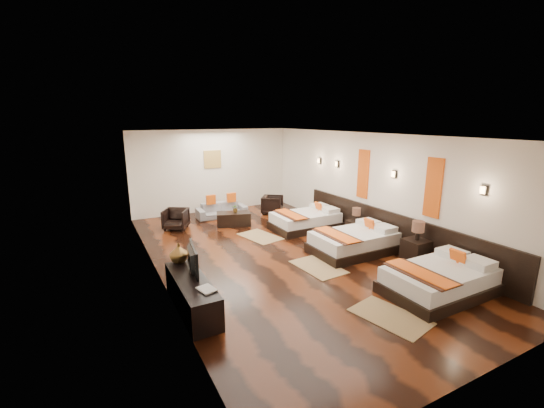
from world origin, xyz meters
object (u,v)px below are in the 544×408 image
nightstand_b (356,227)px  book (200,292)px  figurine (179,253)px  armchair_right (272,205)px  armchair_left (176,219)px  sofa (222,210)px  nightstand_a (416,249)px  coffee_table (234,219)px  bed_near (440,280)px  bed_mid (354,241)px  table_plant (236,208)px  bed_far (306,220)px  tv (189,259)px  tv_console (192,294)px

nightstand_b → book: (-4.95, -2.14, 0.27)m
figurine → armchair_right: figurine is taller
nightstand_b → armchair_left: (-4.14, 3.02, 0.01)m
figurine → sofa: bearing=61.3°
nightstand_a → sofa: bearing=114.1°
armchair_right → coffee_table: size_ratio=0.68×
nightstand_b → sofa: size_ratio=0.51×
bed_near → bed_mid: (0.00, 2.36, 0.00)m
figurine → sofa: 5.08m
nightstand_b → table_plant: size_ratio=3.29×
bed_near → book: 4.33m
sofa → table_plant: table_plant is taller
book → bed_far: bearing=39.3°
nightstand_b → book: bearing=-156.6°
tv → table_plant: bearing=-23.8°
bed_far → armchair_left: (-3.39, 1.72, 0.05)m
bed_far → armchair_right: bed_far is taller
armchair_left → tv_console: bearing=-68.2°
nightstand_b → coffee_table: (-2.51, 2.58, -0.09)m
coffee_table → bed_mid: bearing=-62.6°
book → sofa: book is taller
sofa → armchair_right: 1.72m
nightstand_a → book: 4.95m
armchair_left → coffee_table: (1.63, -0.44, -0.10)m
armchair_right → nightstand_a: bearing=-133.0°
tv_console → armchair_right: size_ratio=2.66×
nightstand_a → nightstand_b: size_ratio=1.18×
figurine → coffee_table: (2.43, 3.38, -0.53)m
tv_console → armchair_left: armchair_left is taller
book → table_plant: 5.36m
bed_far → book: size_ratio=6.33×
armchair_left → armchair_right: (3.30, 0.22, 0.01)m
sofa → armchair_right: (1.68, -0.39, 0.07)m
bed_mid → coffee_table: bed_mid is taller
book → armchair_left: 5.23m
coffee_table → bed_far: bearing=-36.1°
bed_mid → bed_near: bearing=-90.0°
armchair_left → table_plant: bearing=17.6°
tv_console → coffee_table: bearing=59.9°
armchair_left → bed_far: bearing=4.7°
bed_far → nightstand_a: nightstand_a is taller
nightstand_a → tv: tv is taller
nightstand_a → armchair_right: 5.30m
sofa → armchair_right: size_ratio=2.39×
table_plant → armchair_left: bearing=166.0°
armchair_left → table_plant: table_plant is taller
sofa → tv: bearing=-113.9°
bed_far → coffee_table: 2.18m
bed_far → tv: bearing=-147.6°
nightstand_a → coffee_table: bearing=118.8°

